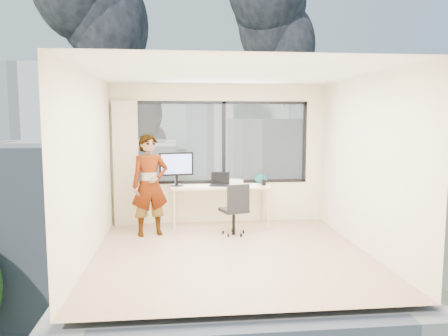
{
  "coord_description": "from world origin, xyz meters",
  "views": [
    {
      "loc": [
        -0.74,
        -6.08,
        1.96
      ],
      "look_at": [
        0.0,
        1.0,
        1.15
      ],
      "focal_mm": 34.28,
      "sensor_mm": 36.0,
      "label": 1
    }
  ],
  "objects": [
    {
      "name": "chair",
      "position": [
        0.17,
        1.0,
        0.45
      ],
      "size": [
        0.58,
        0.58,
        0.91
      ],
      "primitive_type": null,
      "rotation": [
        0.0,
        0.0,
        0.3
      ],
      "color": "black",
      "rests_on": "floor"
    },
    {
      "name": "desk",
      "position": [
        0.0,
        1.66,
        0.38
      ],
      "size": [
        1.8,
        0.6,
        0.75
      ],
      "primitive_type": "cube",
      "color": "beige",
      "rests_on": "floor"
    },
    {
      "name": "ceiling",
      "position": [
        0.0,
        0.0,
        2.6
      ],
      "size": [
        4.0,
        4.0,
        0.01
      ],
      "primitive_type": "cube",
      "color": "white",
      "rests_on": "ground"
    },
    {
      "name": "monitor",
      "position": [
        -0.8,
        1.73,
        1.06
      ],
      "size": [
        0.64,
        0.25,
        0.63
      ],
      "primitive_type": null,
      "rotation": [
        0.0,
        0.0,
        0.19
      ],
      "color": "black",
      "rests_on": "desk"
    },
    {
      "name": "near_bldg_b",
      "position": [
        12.0,
        38.0,
        -6.0
      ],
      "size": [
        14.0,
        13.0,
        16.0
      ],
      "primitive_type": "cube",
      "color": "beige",
      "rests_on": "exterior_ground"
    },
    {
      "name": "tree_b",
      "position": [
        4.0,
        18.0,
        -9.5
      ],
      "size": [
        7.6,
        7.6,
        9.0
      ],
      "primitive_type": null,
      "color": "#284F1A",
      "rests_on": "exterior_ground"
    },
    {
      "name": "laptop",
      "position": [
        -0.02,
        1.64,
        0.86
      ],
      "size": [
        0.42,
        0.44,
        0.22
      ],
      "primitive_type": null,
      "rotation": [
        0.0,
        0.0,
        -0.26
      ],
      "color": "black",
      "rests_on": "desk"
    },
    {
      "name": "exterior_ground",
      "position": [
        0.0,
        120.0,
        -14.0
      ],
      "size": [
        400.0,
        400.0,
        0.04
      ],
      "primitive_type": "cube",
      "color": "#515B3D",
      "rests_on": "ground"
    },
    {
      "name": "wall_right",
      "position": [
        2.0,
        0.0,
        1.3
      ],
      "size": [
        0.01,
        4.0,
        2.6
      ],
      "primitive_type": "cube",
      "color": "beige",
      "rests_on": "ground"
    },
    {
      "name": "person",
      "position": [
        -1.24,
        1.14,
        0.86
      ],
      "size": [
        0.71,
        0.56,
        1.71
      ],
      "primitive_type": "imported",
      "rotation": [
        0.0,
        0.0,
        0.27
      ],
      "color": "#2D2D33",
      "rests_on": "floor"
    },
    {
      "name": "tree_c",
      "position": [
        22.0,
        40.0,
        -9.0
      ],
      "size": [
        8.4,
        8.4,
        10.0
      ],
      "primitive_type": null,
      "color": "#284F1A",
      "rests_on": "exterior_ground"
    },
    {
      "name": "smoke_plume_b",
      "position": [
        55.0,
        170.0,
        27.0
      ],
      "size": [
        30.0,
        18.0,
        70.0
      ],
      "primitive_type": null,
      "color": "black",
      "rests_on": "exterior_ground"
    },
    {
      "name": "hill_b",
      "position": [
        100.0,
        320.0,
        -14.0
      ],
      "size": [
        300.0,
        220.0,
        96.0
      ],
      "primitive_type": "ellipsoid",
      "color": "slate",
      "rests_on": "exterior_ground"
    },
    {
      "name": "hill_a",
      "position": [
        -120.0,
        320.0,
        -14.0
      ],
      "size": [
        288.0,
        216.0,
        90.0
      ],
      "primitive_type": "ellipsoid",
      "color": "slate",
      "rests_on": "exterior_ground"
    },
    {
      "name": "wall_left",
      "position": [
        -2.0,
        0.0,
        1.3
      ],
      "size": [
        0.01,
        4.0,
        2.6
      ],
      "primitive_type": "cube",
      "color": "beige",
      "rests_on": "ground"
    },
    {
      "name": "smoke_plume_a",
      "position": [
        -10.0,
        150.0,
        39.0
      ],
      "size": [
        40.0,
        24.0,
        90.0
      ],
      "primitive_type": null,
      "color": "black",
      "rests_on": "exterior_ground"
    },
    {
      "name": "far_tower_d",
      "position": [
        -60.0,
        150.0,
        -3.0
      ],
      "size": [
        16.0,
        14.0,
        22.0
      ],
      "primitive_type": "cube",
      "color": "silver",
      "rests_on": "exterior_ground"
    },
    {
      "name": "cellphone",
      "position": [
        0.15,
        1.6,
        0.76
      ],
      "size": [
        0.11,
        0.05,
        0.01
      ],
      "primitive_type": "cube",
      "rotation": [
        0.0,
        0.0,
        -0.0
      ],
      "color": "black",
      "rests_on": "desk"
    },
    {
      "name": "game_console",
      "position": [
        0.26,
        1.92,
        0.79
      ],
      "size": [
        0.4,
        0.37,
        0.08
      ],
      "primitive_type": "cube",
      "rotation": [
        0.0,
        0.0,
        0.37
      ],
      "color": "white",
      "rests_on": "desk"
    },
    {
      "name": "far_tower_c",
      "position": [
        45.0,
        140.0,
        -1.0
      ],
      "size": [
        15.0,
        15.0,
        26.0
      ],
      "primitive_type": "cube",
      "color": "silver",
      "rests_on": "exterior_ground"
    },
    {
      "name": "near_bldg_a",
      "position": [
        -9.0,
        30.0,
        -7.0
      ],
      "size": [
        16.0,
        12.0,
        14.0
      ],
      "primitive_type": "cube",
      "color": "#F1E2CA",
      "rests_on": "exterior_ground"
    },
    {
      "name": "floor",
      "position": [
        0.0,
        0.0,
        0.0
      ],
      "size": [
        4.0,
        4.0,
        0.01
      ],
      "primitive_type": "cube",
      "color": "tan",
      "rests_on": "ground"
    },
    {
      "name": "far_tower_a",
      "position": [
        -35.0,
        95.0,
        0.0
      ],
      "size": [
        14.0,
        14.0,
        28.0
      ],
      "primitive_type": "cube",
      "color": "silver",
      "rests_on": "exterior_ground"
    },
    {
      "name": "handbag",
      "position": [
        0.8,
        1.87,
        0.84
      ],
      "size": [
        0.26,
        0.17,
        0.19
      ],
      "primitive_type": "ellipsoid",
      "rotation": [
        0.0,
        0.0,
        -0.2
      ],
      "color": "#0C4548",
      "rests_on": "desk"
    },
    {
      "name": "far_tower_b",
      "position": [
        8.0,
        120.0,
        1.0
      ],
      "size": [
        13.0,
        13.0,
        30.0
      ],
      "primitive_type": "cube",
      "color": "silver",
      "rests_on": "exterior_ground"
    },
    {
      "name": "curtain",
      "position": [
        -1.72,
        1.88,
        1.15
      ],
      "size": [
        0.45,
        0.14,
        2.3
      ],
      "primitive_type": "cube",
      "color": "beige",
      "rests_on": "floor"
    },
    {
      "name": "pen_cup",
      "position": [
        0.8,
        1.6,
        0.81
      ],
      "size": [
        0.1,
        0.1,
        0.11
      ],
      "primitive_type": "cylinder",
      "rotation": [
        0.0,
        0.0,
        0.15
      ],
      "color": "black",
      "rests_on": "desk"
    },
    {
      "name": "window_wall",
      "position": [
        0.05,
        2.0,
        1.52
      ],
      "size": [
        3.3,
        0.16,
        1.55
      ],
      "primitive_type": null,
      "color": "black",
      "rests_on": "ground"
    },
    {
      "name": "wall_front",
      "position": [
        0.0,
        -2.0,
        1.3
      ],
      "size": [
        4.0,
        0.01,
        2.6
      ],
      "primitive_type": "cube",
      "color": "beige",
      "rests_on": "ground"
    }
  ]
}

